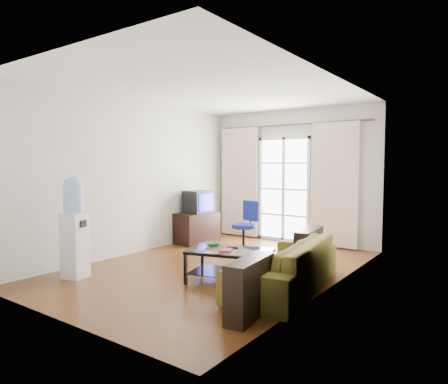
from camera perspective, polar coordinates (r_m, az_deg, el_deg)
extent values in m
plane|color=brown|center=(6.26, -1.18, -10.72)|extent=(5.20, 5.20, 0.00)
plane|color=white|center=(6.16, -1.22, 14.38)|extent=(5.20, 5.20, 0.00)
cube|color=silver|center=(8.29, 9.66, 2.28)|extent=(3.60, 0.02, 2.70)
cube|color=silver|center=(4.28, -22.59, 0.47)|extent=(3.60, 0.02, 2.70)
cube|color=silver|center=(7.28, -12.61, 2.01)|extent=(0.02, 5.20, 2.70)
cube|color=silver|center=(5.19, 14.92, 1.20)|extent=(0.02, 5.20, 2.70)
cube|color=white|center=(8.33, 8.59, 0.40)|extent=(1.01, 0.02, 2.04)
cube|color=white|center=(8.31, 8.53, 0.40)|extent=(1.16, 0.06, 2.15)
cylinder|color=#4C3F2D|center=(8.23, 9.44, 9.45)|extent=(3.30, 0.04, 0.04)
cube|color=beige|center=(8.78, 2.25, 1.45)|extent=(0.90, 0.07, 2.35)
cube|color=beige|center=(7.81, 15.53, 0.99)|extent=(0.90, 0.07, 2.35)
cube|color=#9B9B9E|center=(7.97, 14.45, -5.23)|extent=(0.64, 0.12, 0.64)
imported|color=olive|center=(5.24, 8.71, -10.18)|extent=(2.35, 1.38, 0.62)
cube|color=silver|center=(5.40, 0.85, -8.30)|extent=(1.23, 0.90, 0.01)
cube|color=black|center=(5.47, 0.85, -11.42)|extent=(1.16, 0.83, 0.01)
cube|color=black|center=(5.39, -5.52, -10.75)|extent=(0.05, 0.05, 0.44)
cube|color=black|center=(5.04, 5.49, -11.80)|extent=(0.05, 0.05, 0.44)
cube|color=black|center=(5.89, -3.08, -9.46)|extent=(0.05, 0.05, 0.44)
cube|color=black|center=(5.57, 7.00, -10.26)|extent=(0.05, 0.05, 0.44)
imported|color=#2D7E4B|center=(5.63, -1.57, -7.46)|extent=(0.33, 0.33, 0.05)
imported|color=#A81415|center=(5.34, -0.64, -8.26)|extent=(0.33, 0.34, 0.02)
cube|color=black|center=(5.50, 1.23, -7.91)|extent=(0.16, 0.12, 0.02)
cube|color=black|center=(8.12, -4.00, -5.12)|extent=(0.67, 0.91, 0.61)
cube|color=black|center=(8.07, -3.72, -1.40)|extent=(0.50, 0.54, 0.45)
cube|color=#0C19E5|center=(7.91, -2.58, -1.50)|extent=(0.06, 0.39, 0.33)
cube|color=black|center=(8.22, -4.66, -1.31)|extent=(0.17, 0.34, 0.29)
cylinder|color=black|center=(7.42, 2.81, -6.57)|extent=(0.05, 0.05, 0.46)
cylinder|color=navy|center=(7.39, 2.81, -4.89)|extent=(0.44, 0.44, 0.07)
cube|color=navy|center=(7.50, 3.86, -2.68)|extent=(0.36, 0.11, 0.38)
cube|color=silver|center=(5.99, -20.53, -7.15)|extent=(0.35, 0.35, 0.92)
cylinder|color=#99B8EC|center=(5.90, -20.68, -1.03)|extent=(0.28, 0.28, 0.37)
sphere|color=#99B8EC|center=(5.89, -20.72, 0.75)|extent=(0.28, 0.28, 0.28)
cube|color=black|center=(5.85, -19.54, -4.29)|extent=(0.07, 0.12, 0.10)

